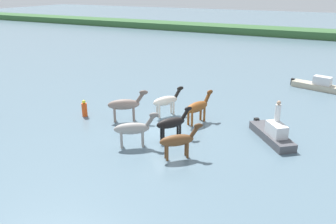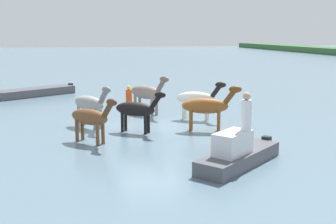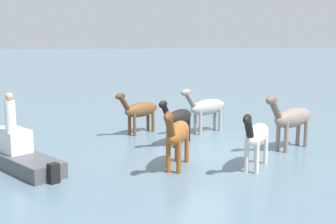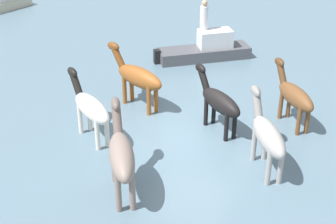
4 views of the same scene
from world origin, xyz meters
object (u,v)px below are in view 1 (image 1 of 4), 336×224
at_px(horse_mid_herd, 133,129).
at_px(horse_pinto_flank, 178,140).
at_px(horse_chestnut_trailing, 125,105).
at_px(buoy_channel_marker, 84,109).
at_px(horse_rear_stallion, 166,101).
at_px(horse_gray_outer, 172,123).
at_px(person_boatman_standing, 278,112).
at_px(horse_lead, 198,107).
at_px(boat_motor_center, 272,135).
at_px(boat_dinghy_port, 317,86).

bearing_deg(horse_mid_herd, horse_pinto_flank, -36.80).
bearing_deg(horse_chestnut_trailing, buoy_channel_marker, 155.61).
height_order(horse_pinto_flank, buoy_channel_marker, horse_pinto_flank).
xyz_separation_m(horse_rear_stallion, horse_gray_outer, (1.98, -3.22, -0.05)).
height_order(horse_chestnut_trailing, person_boatman_standing, person_boatman_standing).
height_order(person_boatman_standing, buoy_channel_marker, person_boatman_standing).
bearing_deg(horse_pinto_flank, horse_mid_herd, 135.03).
distance_m(horse_lead, boat_motor_center, 4.91).
relative_size(horse_chestnut_trailing, boat_dinghy_port, 0.58).
bearing_deg(horse_lead, horse_pinto_flank, -149.46).
bearing_deg(boat_dinghy_port, person_boatman_standing, -82.04).
height_order(horse_rear_stallion, horse_lead, horse_lead).
xyz_separation_m(horse_pinto_flank, boat_motor_center, (3.91, 4.33, -0.68)).
distance_m(horse_pinto_flank, horse_gray_outer, 2.34).
bearing_deg(horse_lead, horse_mid_herd, 178.98).
relative_size(horse_gray_outer, horse_chestnut_trailing, 0.87).
relative_size(horse_rear_stallion, buoy_channel_marker, 1.96).
relative_size(horse_chestnut_trailing, boat_motor_center, 0.68).
xyz_separation_m(horse_rear_stallion, buoy_channel_marker, (-4.87, -2.62, -0.52)).
bearing_deg(horse_mid_herd, horse_rear_stallion, 61.73).
bearing_deg(horse_gray_outer, boat_dinghy_port, 11.02).
height_order(boat_motor_center, person_boatman_standing, person_boatman_standing).
bearing_deg(person_boatman_standing, horse_rear_stallion, 174.70).
distance_m(horse_pinto_flank, person_boatman_standing, 6.09).
xyz_separation_m(boat_motor_center, person_boatman_standing, (0.13, 0.17, 1.41)).
distance_m(boat_dinghy_port, person_boatman_standing, 12.04).
height_order(horse_chestnut_trailing, horse_lead, horse_chestnut_trailing).
bearing_deg(horse_pinto_flank, horse_lead, 58.01).
bearing_deg(boat_motor_center, horse_chestnut_trailing, -120.95).
distance_m(horse_lead, boat_dinghy_port, 13.13).
height_order(horse_pinto_flank, boat_motor_center, horse_pinto_flank).
bearing_deg(boat_motor_center, horse_pinto_flank, -80.84).
relative_size(horse_rear_stallion, horse_mid_herd, 0.99).
relative_size(horse_chestnut_trailing, buoy_channel_marker, 2.09).
xyz_separation_m(horse_chestnut_trailing, horse_lead, (4.29, 1.80, -0.05)).
distance_m(horse_chestnut_trailing, boat_motor_center, 9.23).
height_order(horse_mid_herd, horse_lead, horse_lead).
bearing_deg(horse_chestnut_trailing, horse_pinto_flank, -65.20).
height_order(boat_dinghy_port, person_boatman_standing, person_boatman_standing).
height_order(horse_pinto_flank, horse_rear_stallion, horse_rear_stallion).
height_order(horse_mid_herd, boat_motor_center, horse_mid_herd).
relative_size(horse_rear_stallion, person_boatman_standing, 1.88).
distance_m(horse_pinto_flank, boat_motor_center, 5.87).
bearing_deg(boat_dinghy_port, horse_gray_outer, -100.45).
height_order(horse_gray_outer, boat_dinghy_port, horse_gray_outer).
bearing_deg(person_boatman_standing, horse_lead, 175.56).
bearing_deg(horse_lead, person_boatman_standing, -74.42).
bearing_deg(horse_chestnut_trailing, horse_gray_outer, -50.70).
bearing_deg(horse_rear_stallion, boat_motor_center, -65.14).
relative_size(horse_pinto_flank, horse_gray_outer, 0.94).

